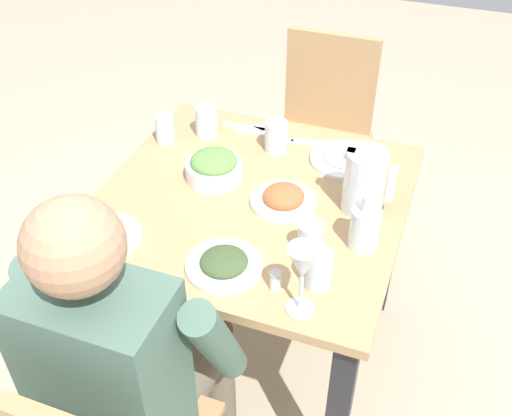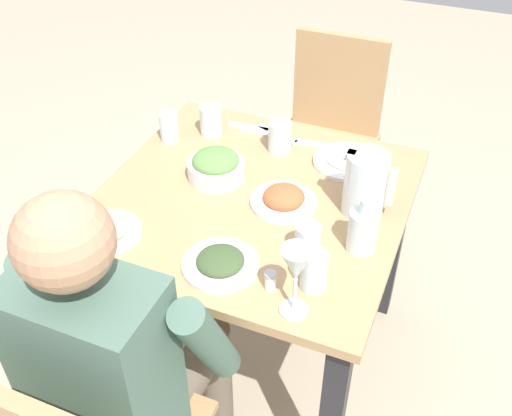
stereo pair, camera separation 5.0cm
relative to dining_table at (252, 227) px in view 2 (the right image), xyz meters
The scene contains 22 objects.
ground_plane 0.61m from the dining_table, ahead, with size 8.00×8.00×0.00m, color tan.
dining_table is the anchor object (origin of this frame).
chair_far 0.81m from the dining_table, 89.25° to the left, with size 0.40×0.40×0.89m.
diner_near 0.61m from the dining_table, 97.16° to the right, with size 0.48×0.53×1.19m.
water_pitcher 0.39m from the dining_table, 10.37° to the left, with size 0.16×0.12×0.19m.
salad_bowl 0.22m from the dining_table, 161.41° to the left, with size 0.18×0.18×0.09m.
plate_dolmas 0.34m from the dining_table, 82.40° to the right, with size 0.20×0.20×0.04m.
plate_yoghurt 0.38m from the dining_table, 51.91° to the left, with size 0.22×0.22×0.04m.
plate_rice_curry 0.17m from the dining_table, ahead, with size 0.20×0.20×0.06m.
plate_beans 0.45m from the dining_table, 133.60° to the right, with size 0.18×0.18×0.04m.
water_glass_near_left 0.44m from the dining_table, 45.07° to the right, with size 0.07×0.07×0.11m, color silver.
water_glass_near_right 0.32m from the dining_table, 92.87° to the left, with size 0.08×0.08×0.10m, color silver.
water_glass_by_pitcher 0.33m from the dining_table, 37.10° to the right, with size 0.07×0.07×0.09m, color silver.
water_glass_far_right 0.42m from the dining_table, 134.20° to the left, with size 0.07×0.07×0.11m, color silver.
water_glass_far_left 0.46m from the dining_table, 153.90° to the left, with size 0.06×0.06×0.10m, color silver.
wine_glass 0.53m from the dining_table, 54.86° to the right, with size 0.08×0.08×0.20m.
oil_carafe 0.41m from the dining_table, 15.83° to the right, with size 0.08×0.08×0.16m.
salt_shaker 0.41m from the dining_table, 60.53° to the right, with size 0.03×0.03×0.05m.
fork_near 0.38m from the dining_table, 98.86° to the left, with size 0.17×0.03×0.01m, color silver.
knife_near 0.41m from the dining_table, 112.24° to the left, with size 0.18×0.02×0.01m, color silver.
fork_far 0.38m from the dining_table, 73.26° to the left, with size 0.17×0.03×0.01m, color silver.
knife_far 0.37m from the dining_table, 105.82° to the left, with size 0.18×0.02×0.01m, color silver.
Camera 2 is at (0.55, -1.29, 1.80)m, focal length 41.52 mm.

